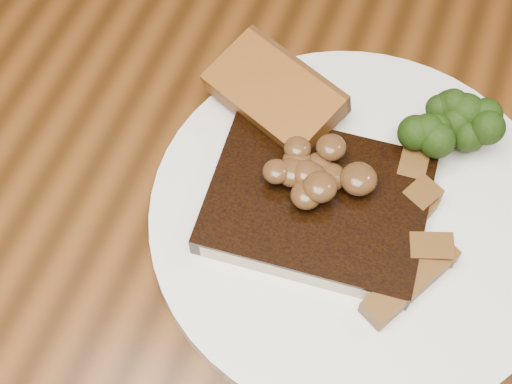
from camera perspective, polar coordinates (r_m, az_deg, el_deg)
dining_table at (r=0.62m, az=-0.00°, el=-7.26°), size 1.60×0.90×0.75m
plate at (r=0.54m, az=7.86°, el=-2.04°), size 0.33×0.33×0.01m
steak at (r=0.52m, az=4.90°, el=-1.00°), size 0.17×0.13×0.02m
steak_bone at (r=0.50m, az=2.95°, el=-6.25°), size 0.13×0.02×0.02m
mushroom_pile at (r=0.51m, az=4.35°, el=1.47°), size 0.07×0.07×0.03m
garlic_bread at (r=0.57m, az=1.35°, el=6.60°), size 0.12×0.09×0.02m
potato_wedges at (r=0.52m, az=13.01°, el=-3.81°), size 0.10×0.10×0.02m
broccoli_cluster at (r=0.57m, az=14.84°, el=5.02°), size 0.08×0.08×0.04m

